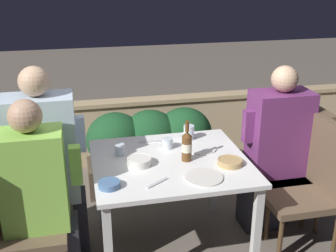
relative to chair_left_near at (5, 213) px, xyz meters
name	(u,v)px	position (x,y,z in m)	size (l,w,h in m)	color
ground_plane	(170,248)	(1.05, 0.17, -0.56)	(16.00, 16.00, 0.00)	#665B51
parapet_wall	(137,130)	(1.05, 1.71, -0.22)	(9.00, 0.18, 0.67)	tan
dining_table	(170,171)	(1.05, 0.17, 0.07)	(1.03, 0.92, 0.72)	white
planter_hedge	(150,146)	(1.08, 1.12, -0.15)	(1.14, 0.47, 0.74)	brown
chair_left_near	(5,213)	(0.00, 0.00, 0.00)	(0.48, 0.47, 0.96)	brown
person_green_blouse	(41,198)	(0.21, 0.00, 0.07)	(0.47, 0.26, 1.25)	#282833
chair_left_far	(18,187)	(0.04, 0.31, 0.00)	(0.48, 0.47, 0.96)	brown
person_blue_shirt	(48,167)	(0.25, 0.31, 0.12)	(0.51, 0.26, 1.37)	#282833
chair_right_near	(313,178)	(2.02, 0.00, 0.00)	(0.48, 0.47, 0.96)	brown
chair_right_far	(298,157)	(2.09, 0.33, 0.00)	(0.48, 0.47, 0.96)	brown
person_purple_stripe	(274,150)	(1.88, 0.33, 0.08)	(0.50, 0.26, 1.28)	#282833
beer_bottle	(187,146)	(1.15, 0.15, 0.26)	(0.07, 0.07, 0.28)	brown
plate_0	(204,177)	(1.19, -0.11, 0.16)	(0.24, 0.24, 0.01)	silver
plate_1	(201,148)	(1.30, 0.30, 0.16)	(0.21, 0.21, 0.01)	white
bowl_0	(230,162)	(1.41, 0.02, 0.18)	(0.16, 0.16, 0.04)	tan
bowl_1	(109,184)	(0.62, -0.10, 0.18)	(0.13, 0.13, 0.04)	#4C709E
bowl_2	(139,161)	(0.83, 0.15, 0.18)	(0.16, 0.16, 0.05)	silver
glass_cup_0	(167,143)	(1.07, 0.37, 0.19)	(0.08, 0.08, 0.08)	silver
glass_cup_1	(120,150)	(0.73, 0.33, 0.20)	(0.06, 0.06, 0.08)	silver
glass_cup_2	(189,132)	(1.26, 0.50, 0.21)	(0.08, 0.08, 0.11)	silver
fork_0	(157,183)	(0.90, -0.12, 0.16)	(0.15, 0.11, 0.01)	silver
fork_1	(151,142)	(0.97, 0.50, 0.16)	(0.17, 0.02, 0.01)	silver
potted_plant	(302,138)	(2.47, 0.92, -0.12)	(0.28, 0.28, 0.73)	#B2A899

